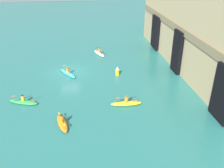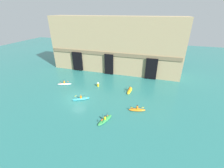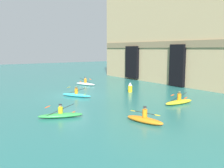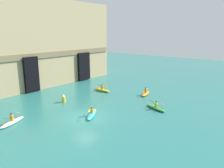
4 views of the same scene
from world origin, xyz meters
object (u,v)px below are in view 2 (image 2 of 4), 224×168
object	(u,v)px
kayak_green	(105,120)
kayak_orange	(137,110)
marker_buoy	(98,84)
kayak_yellow	(130,90)
kayak_cyan	(81,99)
kayak_white	(64,84)

from	to	relation	value
kayak_green	kayak_orange	distance (m)	6.00
kayak_green	marker_buoy	distance (m)	12.06
kayak_green	kayak_yellow	world-z (taller)	kayak_yellow
kayak_green	kayak_orange	size ratio (longest dim) A/B	1.12
kayak_yellow	kayak_cyan	bearing A→B (deg)	128.05
kayak_white	marker_buoy	bearing A→B (deg)	-9.76
kayak_white	kayak_yellow	world-z (taller)	kayak_yellow
kayak_white	marker_buoy	xyz separation A→B (m)	(7.74, 1.55, 0.31)
kayak_cyan	marker_buoy	distance (m)	6.36
marker_buoy	kayak_yellow	bearing A→B (deg)	-2.22
kayak_green	kayak_cyan	bearing A→B (deg)	76.36
kayak_green	kayak_orange	bearing A→B (deg)	-25.99
kayak_cyan	kayak_yellow	world-z (taller)	kayak_yellow
kayak_white	kayak_cyan	distance (m)	8.22
kayak_orange	marker_buoy	xyz separation A→B (m)	(-9.85, 6.65, 0.29)
marker_buoy	kayak_orange	bearing A→B (deg)	-34.01
kayak_white	kayak_orange	bearing A→B (deg)	-37.26
kayak_cyan	kayak_orange	xyz separation A→B (m)	(10.86, -0.37, 0.03)
kayak_green	marker_buoy	size ratio (longest dim) A/B	2.89
kayak_cyan	kayak_orange	distance (m)	10.87
kayak_white	kayak_cyan	xyz separation A→B (m)	(6.73, -4.72, -0.00)
kayak_white	marker_buoy	world-z (taller)	marker_buoy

